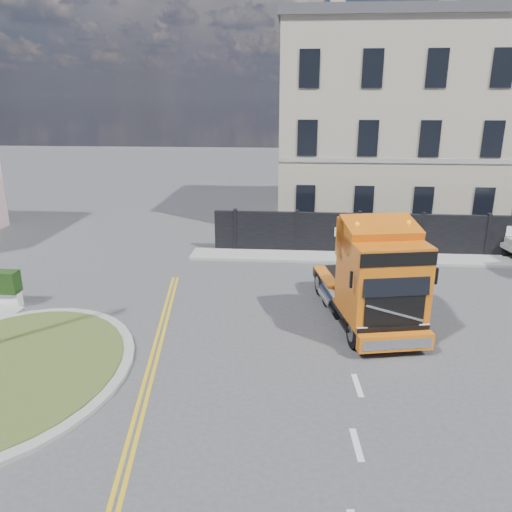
{
  "coord_description": "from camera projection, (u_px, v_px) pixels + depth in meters",
  "views": [
    {
      "loc": [
        0.88,
        -14.55,
        7.37
      ],
      "look_at": [
        -0.48,
        2.62,
        1.8
      ],
      "focal_mm": 35.0,
      "sensor_mm": 36.0,
      "label": 1
    }
  ],
  "objects": [
    {
      "name": "truck",
      "position": [
        374.0,
        281.0,
        16.13
      ],
      "size": [
        3.38,
        6.37,
        3.63
      ],
      "rotation": [
        0.0,
        0.0,
        0.2
      ],
      "color": "black",
      "rests_on": "ground"
    },
    {
      "name": "traffic_island",
      "position": [
        5.0,
        372.0,
        13.79
      ],
      "size": [
        6.8,
        6.8,
        0.17
      ],
      "color": "#989892",
      "rests_on": "ground"
    },
    {
      "name": "ground",
      "position": [
        264.0,
        334.0,
        16.14
      ],
      "size": [
        120.0,
        120.0,
        0.0
      ],
      "primitive_type": "plane",
      "color": "#424244",
      "rests_on": "ground"
    },
    {
      "name": "pavement_far",
      "position": [
        403.0,
        259.0,
        23.35
      ],
      "size": [
        20.0,
        1.6,
        0.12
      ],
      "primitive_type": "cube",
      "color": "#989892",
      "rests_on": "ground"
    },
    {
      "name": "hoarding_fence",
      "position": [
        412.0,
        235.0,
        23.88
      ],
      "size": [
        18.8,
        0.25,
        2.0
      ],
      "color": "black",
      "rests_on": "ground"
    },
    {
      "name": "georgian_building",
      "position": [
        383.0,
        123.0,
        29.57
      ],
      "size": [
        12.3,
        10.3,
        12.8
      ],
      "color": "#B2A28D",
      "rests_on": "ground"
    }
  ]
}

